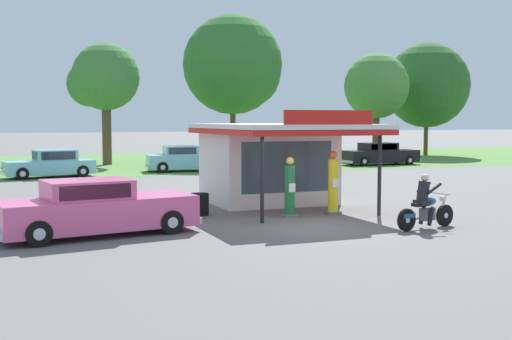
{
  "coord_description": "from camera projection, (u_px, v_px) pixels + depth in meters",
  "views": [
    {
      "loc": [
        -8.51,
        -16.81,
        3.12
      ],
      "look_at": [
        -0.35,
        3.53,
        1.4
      ],
      "focal_mm": 44.79,
      "sensor_mm": 36.0,
      "label": 1
    }
  ],
  "objects": [
    {
      "name": "ground_plane",
      "position": [
        311.0,
        225.0,
        18.96
      ],
      "size": [
        300.0,
        300.0,
        0.0
      ],
      "primitive_type": "plane",
      "color": "slate"
    },
    {
      "name": "gas_pump_offside",
      "position": [
        333.0,
        185.0,
        21.05
      ],
      "size": [
        0.44,
        0.44,
        2.11
      ],
      "color": "slate",
      "rests_on": "ground"
    },
    {
      "name": "parked_car_back_row_far_right",
      "position": [
        294.0,
        159.0,
        39.72
      ],
      "size": [
        5.82,
        3.04,
        1.49
      ],
      "color": "#2D844C",
      "rests_on": "ground"
    },
    {
      "name": "grass_verge_strip",
      "position": [
        126.0,
        163.0,
        46.72
      ],
      "size": [
        120.0,
        24.0,
        0.01
      ],
      "primitive_type": "cube",
      "color": "#56843D",
      "rests_on": "ground"
    },
    {
      "name": "parked_car_back_row_centre",
      "position": [
        51.0,
        165.0,
        34.72
      ],
      "size": [
        5.03,
        2.53,
        1.51
      ],
      "color": "#7AC6D1",
      "rests_on": "ground"
    },
    {
      "name": "service_station_kiosk",
      "position": [
        271.0,
        158.0,
        23.81
      ],
      "size": [
        5.04,
        6.91,
        3.42
      ],
      "color": "silver",
      "rests_on": "ground"
    },
    {
      "name": "gas_pump_nearside",
      "position": [
        290.0,
        190.0,
        20.47
      ],
      "size": [
        0.44,
        0.44,
        1.95
      ],
      "color": "slate",
      "rests_on": "ground"
    },
    {
      "name": "parked_car_back_row_right",
      "position": [
        380.0,
        155.0,
        44.46
      ],
      "size": [
        5.6,
        1.87,
        1.54
      ],
      "color": "black",
      "rests_on": "ground"
    },
    {
      "name": "motorcycle_with_rider",
      "position": [
        425.0,
        206.0,
        18.28
      ],
      "size": [
        2.21,
        0.74,
        1.58
      ],
      "color": "black",
      "rests_on": "ground"
    },
    {
      "name": "tree_oak_distant_spare",
      "position": [
        377.0,
        86.0,
        51.86
      ],
      "size": [
        5.29,
        5.29,
        8.53
      ],
      "color": "brown",
      "rests_on": "ground"
    },
    {
      "name": "tree_oak_far_left",
      "position": [
        102.0,
        79.0,
        44.34
      ],
      "size": [
        4.91,
        4.76,
        8.45
      ],
      "color": "brown",
      "rests_on": "ground"
    },
    {
      "name": "tree_oak_centre",
      "position": [
        427.0,
        86.0,
        56.65
      ],
      "size": [
        7.47,
        7.47,
        9.92
      ],
      "color": "brown",
      "rests_on": "ground"
    },
    {
      "name": "featured_classic_sedan",
      "position": [
        97.0,
        209.0,
        17.26
      ],
      "size": [
        5.55,
        2.59,
        1.52
      ],
      "color": "#E55993",
      "rests_on": "ground"
    },
    {
      "name": "tree_oak_right",
      "position": [
        236.0,
        67.0,
        47.83
      ],
      "size": [
        7.47,
        7.47,
        11.0
      ],
      "color": "brown",
      "rests_on": "ground"
    },
    {
      "name": "parked_car_second_row_spare",
      "position": [
        187.0,
        160.0,
        38.9
      ],
      "size": [
        5.32,
        2.5,
        1.55
      ],
      "color": "#7AC6D1",
      "rests_on": "ground"
    },
    {
      "name": "spare_tire_stack",
      "position": [
        200.0,
        204.0,
        20.93
      ],
      "size": [
        0.6,
        0.6,
        0.72
      ],
      "color": "black",
      "rests_on": "ground"
    }
  ]
}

